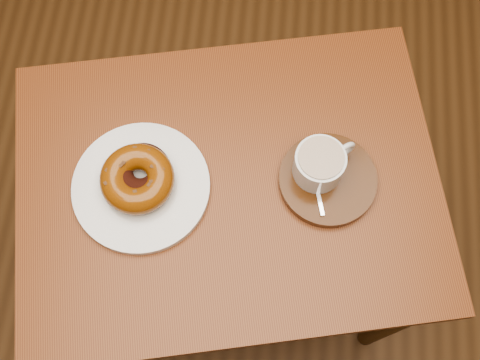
# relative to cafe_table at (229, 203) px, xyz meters

# --- Properties ---
(ground) EXTENTS (6.00, 6.00, 0.00)m
(ground) POSITION_rel_cafe_table_xyz_m (-0.15, 0.19, -0.57)
(ground) COLOR #54351A
(ground) RESTS_ON ground
(cafe_table) EXTENTS (0.83, 0.69, 0.68)m
(cafe_table) POSITION_rel_cafe_table_xyz_m (0.00, 0.00, 0.00)
(cafe_table) COLOR brown
(cafe_table) RESTS_ON ground
(donut_plate) EXTENTS (0.27, 0.27, 0.01)m
(donut_plate) POSITION_rel_cafe_table_xyz_m (-0.15, -0.02, 0.12)
(donut_plate) COLOR silver
(donut_plate) RESTS_ON cafe_table
(donut_cinnamon) EXTENTS (0.11, 0.11, 0.04)m
(donut_cinnamon) POSITION_rel_cafe_table_xyz_m (-0.15, -0.00, 0.14)
(donut_cinnamon) COLOR black
(donut_cinnamon) RESTS_ON donut_plate
(donut_caramel) EXTENTS (0.15, 0.15, 0.05)m
(donut_caramel) POSITION_rel_cafe_table_xyz_m (-0.15, -0.02, 0.15)
(donut_caramel) COLOR brown
(donut_caramel) RESTS_ON donut_plate
(saucer) EXTENTS (0.17, 0.17, 0.02)m
(saucer) POSITION_rel_cafe_table_xyz_m (0.17, 0.02, 0.12)
(saucer) COLOR #3B1C08
(saucer) RESTS_ON cafe_table
(coffee_cup) EXTENTS (0.10, 0.09, 0.06)m
(coffee_cup) POSITION_rel_cafe_table_xyz_m (0.15, 0.03, 0.16)
(coffee_cup) COLOR silver
(coffee_cup) RESTS_ON saucer
(teaspoon) EXTENTS (0.04, 0.11, 0.01)m
(teaspoon) POSITION_rel_cafe_table_xyz_m (0.14, 0.03, 0.13)
(teaspoon) COLOR silver
(teaspoon) RESTS_ON saucer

